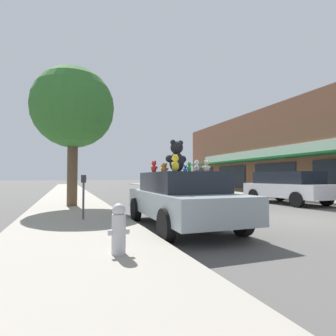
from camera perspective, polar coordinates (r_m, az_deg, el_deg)
name	(u,v)px	position (r m, az deg, el deg)	size (l,w,h in m)	color
ground_plane	(296,220)	(9.22, 26.18, -10.09)	(260.00, 260.00, 0.00)	#514F4C
sidewalk_near	(76,234)	(6.32, -19.31, -13.46)	(3.08, 90.00, 0.12)	gray
plush_art_car	(181,198)	(7.00, 2.87, -6.46)	(2.13, 4.58, 1.46)	#8C999E
teddy_bear_giant	(177,157)	(7.32, 1.89, 2.45)	(0.69, 0.45, 0.91)	black
teddy_bear_orange	(163,168)	(7.08, -1.19, -0.03)	(0.14, 0.18, 0.24)	orange
teddy_bear_cream	(206,166)	(6.97, 8.37, 0.34)	(0.24, 0.15, 0.32)	beige
teddy_bear_white	(197,166)	(6.30, 6.27, 0.42)	(0.16, 0.21, 0.28)	white
teddy_bear_blue	(185,169)	(7.84, 3.78, -0.24)	(0.18, 0.12, 0.23)	blue
teddy_bear_brown	(165,168)	(7.93, -0.66, 0.00)	(0.23, 0.15, 0.31)	olive
teddy_bear_yellow	(175,163)	(5.88, 1.60, 1.06)	(0.26, 0.26, 0.38)	yellow
teddy_bear_red	(154,167)	(7.47, -3.07, 0.26)	(0.20, 0.26, 0.34)	red
teddy_bear_green	(189,167)	(6.29, 4.66, 0.22)	(0.17, 0.15, 0.24)	green
parked_car_far_center	(287,186)	(14.50, 24.51, -3.63)	(2.02, 4.55, 1.61)	silver
street_tree	(73,108)	(12.16, -19.94, 12.13)	(3.44, 3.44, 5.91)	brown
fire_hydrant	(119,229)	(4.29, -10.68, -12.83)	(0.33, 0.22, 0.79)	#B2B2B7
parking_meter	(83,191)	(7.89, -17.93, -4.80)	(0.14, 0.10, 1.27)	#4C4C51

